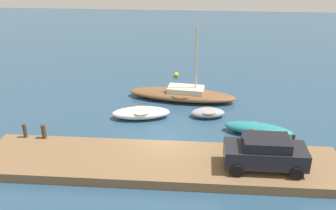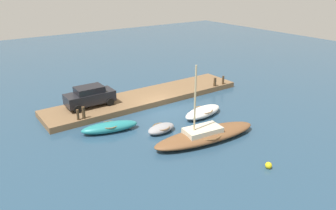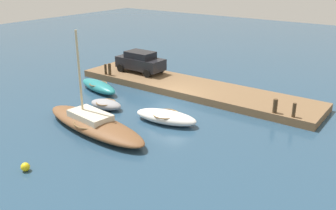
% 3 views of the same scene
% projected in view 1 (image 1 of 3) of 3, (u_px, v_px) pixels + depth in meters
% --- Properties ---
extents(ground_plane, '(84.00, 84.00, 0.00)m').
position_uv_depth(ground_plane, '(165.00, 143.00, 22.13)').
color(ground_plane, navy).
extents(dock_platform, '(18.53, 3.91, 0.50)m').
position_uv_depth(dock_platform, '(161.00, 163.00, 19.79)').
color(dock_platform, brown).
rests_on(dock_platform, ground_plane).
extents(dinghy_grey, '(2.34, 1.41, 0.59)m').
position_uv_depth(dinghy_grey, '(208.00, 113.00, 25.21)').
color(dinghy_grey, '#939399').
rests_on(dinghy_grey, ground_plane).
extents(rowboat_white, '(4.00, 2.07, 0.71)m').
position_uv_depth(rowboat_white, '(141.00, 113.00, 25.06)').
color(rowboat_white, white).
rests_on(rowboat_white, ground_plane).
extents(rowboat_teal, '(4.28, 2.15, 0.73)m').
position_uv_depth(rowboat_teal, '(258.00, 129.00, 22.95)').
color(rowboat_teal, teal).
rests_on(rowboat_teal, ground_plane).
extents(sailboat_brown, '(8.06, 3.03, 5.46)m').
position_uv_depth(sailboat_brown, '(182.00, 94.00, 27.80)').
color(sailboat_brown, brown).
rests_on(sailboat_brown, ground_plane).
extents(mooring_post_west, '(0.21, 0.21, 0.84)m').
position_uv_depth(mooring_post_west, '(25.00, 131.00, 21.63)').
color(mooring_post_west, '#47331E').
rests_on(mooring_post_west, dock_platform).
extents(mooring_post_mid_west, '(0.26, 0.26, 0.84)m').
position_uv_depth(mooring_post_mid_west, '(44.00, 131.00, 21.56)').
color(mooring_post_mid_west, '#47331E').
rests_on(mooring_post_mid_west, dock_platform).
extents(mooring_post_mid_east, '(0.23, 0.23, 0.94)m').
position_uv_depth(mooring_post_mid_east, '(285.00, 140.00, 20.57)').
color(mooring_post_mid_east, '#47331E').
rests_on(mooring_post_mid_east, dock_platform).
extents(mooring_post_east, '(0.19, 0.19, 0.82)m').
position_uv_depth(mooring_post_east, '(293.00, 141.00, 20.57)').
color(mooring_post_east, '#47331E').
rests_on(mooring_post_east, dock_platform).
extents(parked_car, '(4.00, 1.96, 1.69)m').
position_uv_depth(parked_car, '(265.00, 152.00, 18.60)').
color(parked_car, black).
rests_on(parked_car, dock_platform).
extents(marker_buoy, '(0.40, 0.40, 0.40)m').
position_uv_depth(marker_buoy, '(176.00, 75.00, 32.30)').
color(marker_buoy, yellow).
rests_on(marker_buoy, ground_plane).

